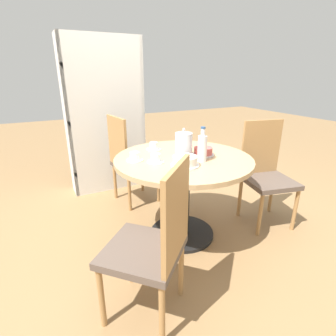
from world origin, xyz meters
TOP-DOWN VIEW (x-y plane):
  - ground_plane at (0.00, 0.00)m, footprint 14.00×14.00m
  - dining_table at (0.00, 0.00)m, footprint 1.13×1.13m
  - chair_a at (0.84, -0.12)m, footprint 0.50×0.50m
  - chair_b at (-0.18, 0.83)m, footprint 0.47×0.47m
  - chair_c at (-0.56, -0.64)m, footprint 0.59×0.59m
  - bookshelf at (-0.29, 1.35)m, footprint 0.90×0.28m
  - coffee_pot at (-0.00, 0.00)m, footprint 0.14×0.14m
  - water_bottle at (0.08, -0.15)m, footprint 0.07×0.07m
  - cake_main at (-0.10, -0.19)m, footprint 0.21×0.21m
  - cake_second at (0.17, -0.03)m, footprint 0.18×0.18m
  - cup_a at (-0.38, 0.10)m, footprint 0.13×0.13m
  - cup_b at (-0.25, -0.01)m, footprint 0.13×0.13m
  - cup_c at (-0.12, 0.31)m, footprint 0.13×0.13m

SIDE VIEW (x-z plane):
  - ground_plane at x=0.00m, z-range 0.00..0.00m
  - chair_a at x=0.84m, z-range 0.02..0.99m
  - chair_b at x=-0.18m, z-range 0.02..0.99m
  - chair_c at x=-0.56m, z-range 0.02..0.99m
  - dining_table at x=0.00m, z-range 0.19..0.93m
  - cup_a at x=-0.38m, z-range 0.73..0.80m
  - cup_b at x=-0.25m, z-range 0.73..0.80m
  - cup_c at x=-0.12m, z-range 0.73..0.80m
  - cake_second at x=0.17m, z-range 0.73..0.80m
  - cake_main at x=-0.10m, z-range 0.73..0.81m
  - coffee_pot at x=0.00m, z-range 0.72..0.97m
  - water_bottle at x=0.08m, z-range 0.71..0.98m
  - bookshelf at x=-0.29m, z-range -0.02..1.75m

